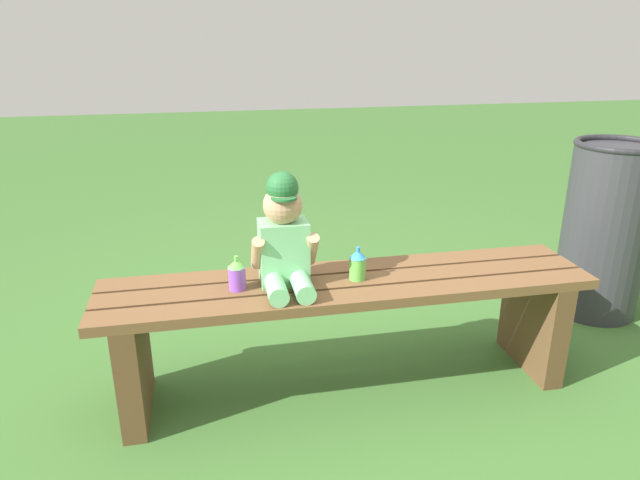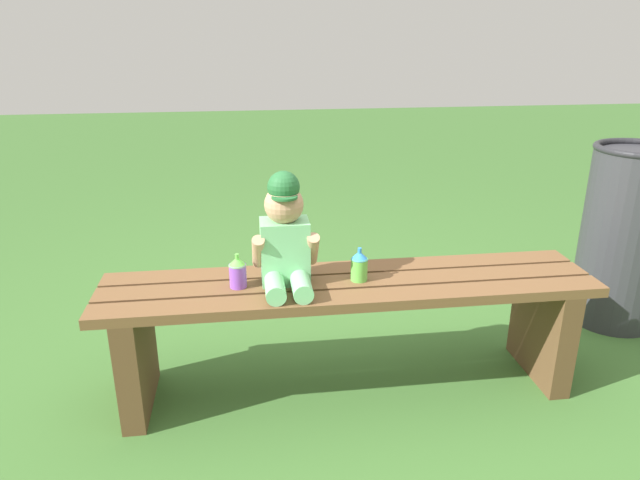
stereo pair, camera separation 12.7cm
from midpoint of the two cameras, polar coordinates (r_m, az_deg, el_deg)
ground_plane at (r=2.31m, az=0.99°, el=-14.25°), size 16.00×16.00×0.00m
park_bench at (r=2.15m, az=1.04°, el=-7.32°), size 1.79×0.37×0.45m
child_figure at (r=1.99m, az=-5.40°, el=0.22°), size 0.23×0.27×0.40m
sippy_cup_left at (r=2.02m, az=-10.02°, el=-3.36°), size 0.06×0.06×0.12m
sippy_cup_right at (r=2.07m, az=2.01°, el=-2.44°), size 0.06×0.06×0.12m
trash_bin at (r=2.99m, az=25.31°, el=0.97°), size 0.39×0.39×0.83m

